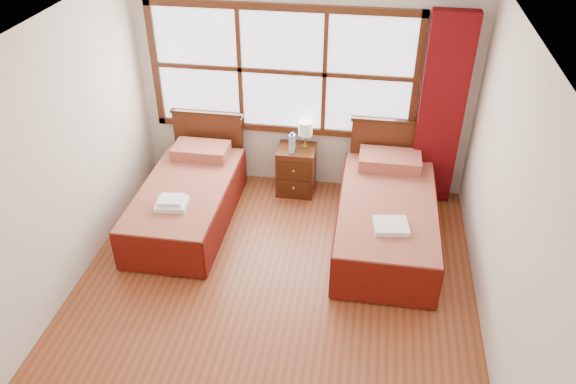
# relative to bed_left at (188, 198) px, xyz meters

# --- Properties ---
(floor) EXTENTS (4.50, 4.50, 0.00)m
(floor) POSITION_rel_bed_left_xyz_m (1.19, -1.20, -0.29)
(floor) COLOR brown
(floor) RESTS_ON ground
(ceiling) EXTENTS (4.50, 4.50, 0.00)m
(ceiling) POSITION_rel_bed_left_xyz_m (1.19, -1.20, 2.31)
(ceiling) COLOR white
(ceiling) RESTS_ON wall_back
(wall_back) EXTENTS (4.00, 0.00, 4.00)m
(wall_back) POSITION_rel_bed_left_xyz_m (1.19, 1.05, 1.01)
(wall_back) COLOR silver
(wall_back) RESTS_ON floor
(wall_left) EXTENTS (0.00, 4.50, 4.50)m
(wall_left) POSITION_rel_bed_left_xyz_m (-0.81, -1.20, 1.01)
(wall_left) COLOR silver
(wall_left) RESTS_ON floor
(wall_right) EXTENTS (0.00, 4.50, 4.50)m
(wall_right) POSITION_rel_bed_left_xyz_m (3.19, -1.20, 1.01)
(wall_right) COLOR silver
(wall_right) RESTS_ON floor
(window) EXTENTS (3.16, 0.06, 1.56)m
(window) POSITION_rel_bed_left_xyz_m (0.94, 1.01, 1.21)
(window) COLOR white
(window) RESTS_ON wall_back
(curtain) EXTENTS (0.50, 0.16, 2.30)m
(curtain) POSITION_rel_bed_left_xyz_m (2.79, 0.91, 0.88)
(curtain) COLOR #680A0D
(curtain) RESTS_ON wall_back
(bed_left) EXTENTS (0.98, 2.00, 0.95)m
(bed_left) POSITION_rel_bed_left_xyz_m (0.00, 0.00, 0.00)
(bed_left) COLOR #381C0B
(bed_left) RESTS_ON floor
(bed_right) EXTENTS (1.05, 2.07, 1.02)m
(bed_right) POSITION_rel_bed_left_xyz_m (2.27, -0.00, 0.02)
(bed_right) COLOR #381C0B
(bed_right) RESTS_ON floor
(nightstand) EXTENTS (0.46, 0.45, 0.61)m
(nightstand) POSITION_rel_bed_left_xyz_m (1.15, 0.80, 0.02)
(nightstand) COLOR #47210F
(nightstand) RESTS_ON floor
(towels_left) EXTENTS (0.36, 0.32, 0.10)m
(towels_left) POSITION_rel_bed_left_xyz_m (-0.01, -0.46, 0.26)
(towels_left) COLOR white
(towels_left) RESTS_ON bed_left
(towels_right) EXTENTS (0.38, 0.34, 0.05)m
(towels_right) POSITION_rel_bed_left_xyz_m (2.30, -0.53, 0.28)
(towels_right) COLOR white
(towels_right) RESTS_ON bed_right
(lamp) EXTENTS (0.17, 0.17, 0.33)m
(lamp) POSITION_rel_bed_left_xyz_m (1.24, 0.86, 0.56)
(lamp) COLOR gold
(lamp) RESTS_ON nightstand
(bottle_near) EXTENTS (0.07, 0.07, 0.26)m
(bottle_near) POSITION_rel_bed_left_xyz_m (1.10, 0.70, 0.44)
(bottle_near) COLOR #A3BCD2
(bottle_near) RESTS_ON nightstand
(bottle_far) EXTENTS (0.06, 0.06, 0.22)m
(bottle_far) POSITION_rel_bed_left_xyz_m (1.11, 0.78, 0.42)
(bottle_far) COLOR #A3BCD2
(bottle_far) RESTS_ON nightstand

